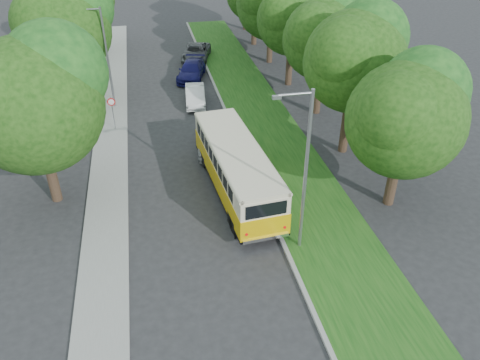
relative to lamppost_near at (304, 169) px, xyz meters
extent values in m
plane|color=#27272A|center=(-4.21, 2.50, -4.37)|extent=(120.00, 120.00, 0.00)
cube|color=gray|center=(-0.61, 7.50, -4.29)|extent=(0.20, 70.00, 0.15)
cube|color=#164712|center=(1.74, 7.50, -4.30)|extent=(4.50, 70.00, 0.13)
cube|color=gray|center=(-9.01, 7.50, -4.31)|extent=(2.20, 70.00, 0.12)
cylinder|color=#332319|center=(5.95, 2.50, -2.70)|extent=(0.56, 0.56, 3.35)
sphere|color=#153E0E|center=(5.95, 2.50, 0.58)|extent=(5.85, 5.85, 5.85)
sphere|color=#153E0E|center=(6.97, 3.08, 1.75)|extent=(4.38, 4.38, 4.38)
sphere|color=#153E0E|center=(5.07, 1.77, 1.32)|extent=(4.09, 4.09, 4.09)
cylinder|color=#332319|center=(5.75, 8.50, -2.24)|extent=(0.56, 0.56, 4.26)
sphere|color=#153E0E|center=(5.75, 8.50, 1.54)|extent=(5.98, 5.98, 5.98)
sphere|color=#153E0E|center=(6.80, 9.10, 2.73)|extent=(4.49, 4.49, 4.49)
sphere|color=#153E0E|center=(4.86, 7.75, 2.29)|extent=(4.19, 4.19, 4.19)
cylinder|color=#332319|center=(6.08, 14.50, -2.39)|extent=(0.56, 0.56, 3.95)
sphere|color=#153E0E|center=(6.08, 14.50, 1.13)|extent=(5.61, 5.61, 5.61)
sphere|color=#153E0E|center=(7.06, 15.06, 2.25)|extent=(4.21, 4.21, 4.21)
sphere|color=#153E0E|center=(5.24, 13.80, 1.83)|extent=(3.92, 3.92, 3.92)
cylinder|color=#332319|center=(5.69, 20.50, -2.44)|extent=(0.56, 0.56, 3.86)
sphere|color=#153E0E|center=(5.69, 20.50, 1.05)|extent=(5.64, 5.64, 5.64)
sphere|color=#153E0E|center=(6.68, 21.06, 2.17)|extent=(4.23, 4.23, 4.23)
sphere|color=#153E0E|center=(4.85, 19.80, 1.75)|extent=(3.95, 3.95, 3.95)
cylinder|color=#332319|center=(5.59, 26.50, -2.58)|extent=(0.56, 0.56, 3.58)
sphere|color=#153E0E|center=(5.59, 26.50, 0.96)|extent=(6.36, 6.36, 6.36)
cylinder|color=#332319|center=(5.46, 32.50, -2.53)|extent=(0.56, 0.56, 3.68)
cylinder|color=#332319|center=(5.84, 38.50, -2.34)|extent=(0.56, 0.56, 4.05)
cylinder|color=#332319|center=(-11.71, 6.50, -2.53)|extent=(0.56, 0.56, 3.68)
sphere|color=#153E0E|center=(-11.71, 6.50, 1.18)|extent=(6.80, 6.80, 6.80)
sphere|color=#153E0E|center=(-10.52, 7.18, 2.54)|extent=(5.10, 5.10, 5.10)
sphere|color=#153E0E|center=(-12.73, 5.65, 2.03)|extent=(4.76, 4.76, 4.76)
cylinder|color=#332319|center=(-11.71, 20.50, -2.53)|extent=(0.56, 0.56, 3.68)
sphere|color=#153E0E|center=(-11.71, 20.50, 1.18)|extent=(6.80, 6.80, 6.80)
sphere|color=#153E0E|center=(-10.52, 21.18, 2.54)|extent=(5.10, 5.10, 5.10)
sphere|color=#153E0E|center=(-12.73, 19.65, 2.03)|extent=(4.76, 4.76, 4.76)
cylinder|color=#332319|center=(-11.71, 32.50, -2.53)|extent=(0.56, 0.56, 3.68)
cylinder|color=gray|center=(0.09, 0.00, -0.37)|extent=(0.16, 0.16, 8.00)
cylinder|color=gray|center=(-0.61, 0.00, 3.48)|extent=(1.40, 0.10, 0.10)
cube|color=gray|center=(-1.36, 0.00, 3.41)|extent=(0.35, 0.16, 0.14)
cylinder|color=gray|center=(-8.81, 18.50, -0.62)|extent=(0.16, 0.16, 7.50)
cylinder|color=gray|center=(-9.51, 18.50, 2.98)|extent=(1.40, 0.10, 0.10)
cube|color=gray|center=(-10.26, 18.50, 2.91)|extent=(0.35, 0.16, 0.14)
cylinder|color=gray|center=(-8.71, 14.50, -3.12)|extent=(0.06, 0.06, 2.50)
cone|color=red|center=(-8.71, 14.46, -2.22)|extent=(0.56, 0.02, 0.56)
cone|color=white|center=(-8.71, 14.44, -2.22)|extent=(0.40, 0.02, 0.40)
imported|color=#ACACB1|center=(-2.52, 10.37, -3.60)|extent=(2.41, 4.73, 1.54)
imported|color=white|center=(-2.63, 18.00, -3.68)|extent=(1.81, 4.27, 1.37)
imported|color=#141356|center=(-2.25, 23.60, -3.64)|extent=(3.37, 5.38, 1.45)
imported|color=#505356|center=(-1.21, 28.65, -3.65)|extent=(3.68, 5.62, 1.44)
camera|label=1|loc=(-6.16, -16.16, 10.43)|focal=35.00mm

